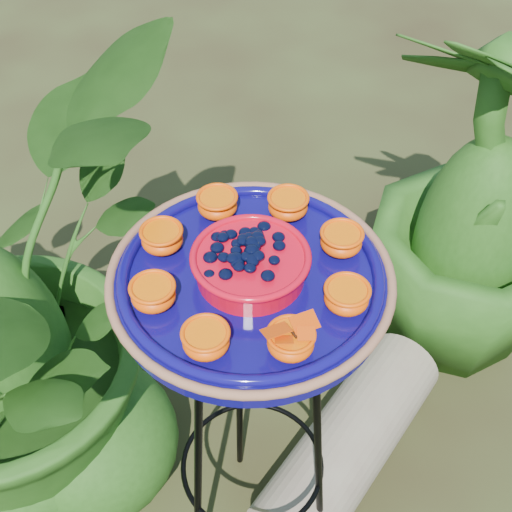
% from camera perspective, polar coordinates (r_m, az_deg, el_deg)
% --- Properties ---
extents(tripod_stand, '(0.33, 0.33, 0.79)m').
position_cam_1_polar(tripod_stand, '(1.31, -0.34, -12.03)').
color(tripod_stand, black).
rests_on(tripod_stand, ground).
extents(feeder_dish, '(0.46, 0.46, 0.09)m').
position_cam_1_polar(feeder_dish, '(1.03, -0.42, -1.63)').
color(feeder_dish, '#0C075B').
rests_on(feeder_dish, tripod_stand).
extents(driftwood_log, '(0.57, 0.47, 0.19)m').
position_cam_1_polar(driftwood_log, '(1.74, 7.48, -14.50)').
color(driftwood_log, gray).
rests_on(driftwood_log, ground).
extents(shrub_back_right, '(0.73, 0.73, 0.93)m').
position_cam_1_polar(shrub_back_right, '(1.79, 17.73, 4.22)').
color(shrub_back_right, '#214B14').
rests_on(shrub_back_right, ground).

